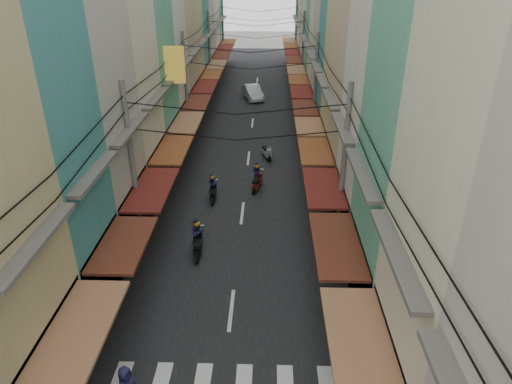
% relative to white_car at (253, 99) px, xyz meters
% --- Properties ---
extents(ground, '(160.00, 160.00, 0.00)m').
position_rel_white_car_xyz_m(ground, '(0.25, -29.82, 0.00)').
color(ground, slate).
rests_on(ground, ground).
extents(road, '(10.00, 80.00, 0.02)m').
position_rel_white_car_xyz_m(road, '(0.25, -9.82, 0.01)').
color(road, black).
rests_on(road, ground).
extents(sidewalk_left, '(3.00, 80.00, 0.06)m').
position_rel_white_car_xyz_m(sidewalk_left, '(-6.25, -9.82, 0.03)').
color(sidewalk_left, slate).
rests_on(sidewalk_left, ground).
extents(sidewalk_right, '(3.00, 80.00, 0.06)m').
position_rel_white_car_xyz_m(sidewalk_right, '(6.75, -9.82, 0.03)').
color(sidewalk_right, slate).
rests_on(sidewalk_right, ground).
extents(building_row_left, '(7.80, 67.67, 23.70)m').
position_rel_white_car_xyz_m(building_row_left, '(-7.67, -13.25, 9.78)').
color(building_row_left, beige).
rests_on(building_row_left, ground).
extents(building_row_right, '(7.80, 68.98, 22.59)m').
position_rel_white_car_xyz_m(building_row_right, '(8.17, -13.37, 9.41)').
color(building_row_right, teal).
rests_on(building_row_right, ground).
extents(utility_poles, '(10.20, 66.13, 8.20)m').
position_rel_white_car_xyz_m(utility_poles, '(0.25, -14.80, 6.59)').
color(utility_poles, slate).
rests_on(utility_poles, ground).
extents(white_car, '(5.22, 3.15, 1.72)m').
position_rel_white_car_xyz_m(white_car, '(0.00, 0.00, 0.00)').
color(white_car, silver).
rests_on(white_car, ground).
extents(bicycle, '(1.79, 0.74, 1.21)m').
position_rel_white_car_xyz_m(bicycle, '(6.41, -28.87, 0.00)').
color(bicycle, black).
rests_on(bicycle, ground).
extents(moving_scooters, '(3.63, 13.97, 1.95)m').
position_rel_white_car_xyz_m(moving_scooters, '(-0.45, -23.00, 0.55)').
color(moving_scooters, black).
rests_on(moving_scooters, ground).
extents(parked_scooters, '(12.96, 12.66, 0.96)m').
position_rel_white_car_xyz_m(parked_scooters, '(4.26, -33.43, 0.47)').
color(parked_scooters, black).
rests_on(parked_scooters, ground).
extents(pedestrians, '(12.98, 25.44, 2.22)m').
position_rel_white_car_xyz_m(pedestrians, '(-4.68, -26.09, 1.04)').
color(pedestrians, black).
rests_on(pedestrians, ground).
extents(market_umbrella, '(2.24, 2.24, 2.36)m').
position_rel_white_car_xyz_m(market_umbrella, '(6.25, -36.81, 2.08)').
color(market_umbrella, '#B2B2B7').
rests_on(market_umbrella, ground).
extents(traffic_sign, '(0.10, 0.63, 2.88)m').
position_rel_white_car_xyz_m(traffic_sign, '(5.98, -29.88, 2.10)').
color(traffic_sign, slate).
rests_on(traffic_sign, ground).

